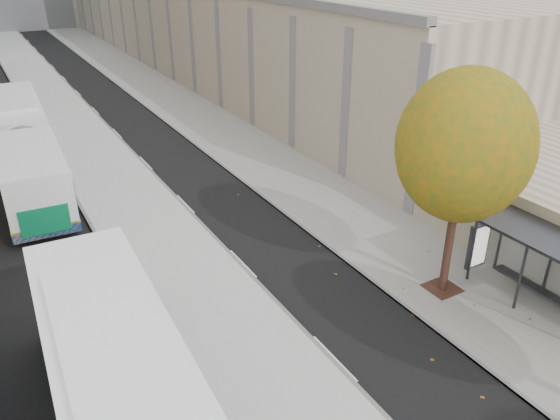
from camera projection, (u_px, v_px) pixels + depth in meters
bus_platform at (84, 143)px, 32.71m from camera, size 4.25×150.00×0.15m
sidewalk at (207, 124)px, 36.29m from camera, size 4.75×150.00×0.08m
building_tan at (198, 10)px, 62.24m from camera, size 18.00×92.00×8.00m
bus_shelter at (546, 246)px, 17.29m from camera, size 1.90×4.40×2.53m
tree_c at (464, 147)px, 16.61m from camera, size 4.20×4.20×7.28m
bus_far at (24, 143)px, 28.00m from camera, size 3.34×17.58×2.91m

